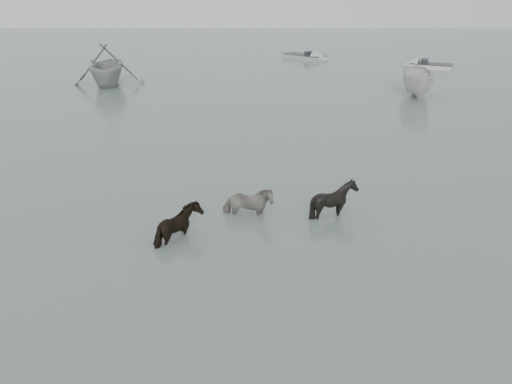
# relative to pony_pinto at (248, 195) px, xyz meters

# --- Properties ---
(ground) EXTENTS (140.00, 140.00, 0.00)m
(ground) POSITION_rel_pony_pinto_xyz_m (-0.45, -0.91, -0.67)
(ground) COLOR slate
(ground) RESTS_ON ground
(pony_pinto) EXTENTS (1.63, 0.79, 1.35)m
(pony_pinto) POSITION_rel_pony_pinto_xyz_m (0.00, 0.00, 0.00)
(pony_pinto) COLOR black
(pony_pinto) RESTS_ON ground
(pony_dark) EXTENTS (1.32, 1.48, 1.34)m
(pony_dark) POSITION_rel_pony_pinto_xyz_m (-1.87, -1.59, -0.00)
(pony_dark) COLOR black
(pony_dark) RESTS_ON ground
(pony_black) EXTENTS (1.62, 1.54, 1.43)m
(pony_black) POSITION_rel_pony_pinto_xyz_m (2.66, 0.02, 0.04)
(pony_black) COLOR black
(pony_black) RESTS_ON ground
(rowboat_trail) EXTENTS (5.87, 6.51, 3.03)m
(rowboat_trail) POSITION_rel_pony_pinto_xyz_m (-10.32, 21.34, 0.84)
(rowboat_trail) COLOR #A5A8A6
(rowboat_trail) RESTS_ON ground
(boat_small) EXTENTS (2.79, 5.17, 1.89)m
(boat_small) POSITION_rel_pony_pinto_xyz_m (10.41, 17.89, 0.27)
(boat_small) COLOR silver
(boat_small) RESTS_ON ground
(skiff_mid) EXTENTS (5.26, 5.09, 0.75)m
(skiff_mid) POSITION_rel_pony_pinto_xyz_m (4.59, 34.86, -0.30)
(skiff_mid) COLOR #9C9E9C
(skiff_mid) RESTS_ON ground
(skiff_star) EXTENTS (4.99, 3.45, 0.75)m
(skiff_star) POSITION_rel_pony_pinto_xyz_m (14.87, 29.13, -0.30)
(skiff_star) COLOR silver
(skiff_star) RESTS_ON ground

